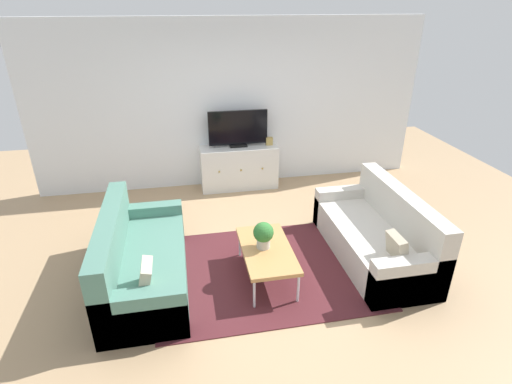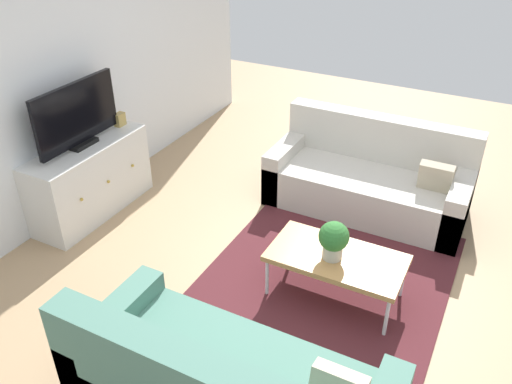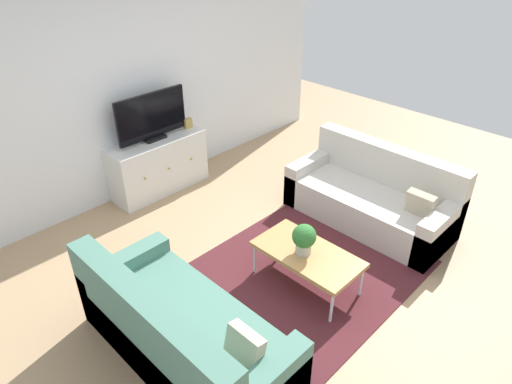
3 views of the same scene
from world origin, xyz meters
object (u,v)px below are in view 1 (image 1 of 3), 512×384
Objects in this scene: couch_left_side at (138,263)px; coffee_table at (267,251)px; flat_screen_tv at (238,129)px; potted_plant at (263,234)px; tv_console at (239,167)px; couch_right_side at (379,236)px; mantel_clock at (269,141)px.

coffee_table is at bearing -6.57° from couch_left_side.
potted_plant is at bearing -92.51° from flat_screen_tv.
tv_console is at bearing 87.47° from potted_plant.
coffee_table is at bearing -173.55° from couch_right_side.
coffee_table is 7.95× the size of mantel_clock.
tv_console is at bearing 120.13° from couch_right_side.
couch_left_side is 2.92m from flat_screen_tv.
mantel_clock is at bearing 0.01° from tv_console.
mantel_clock is (0.63, 2.51, 0.22)m from potted_plant.
couch_right_side reaches higher than coffee_table.
potted_plant is 2.60m from mantel_clock.
couch_right_side is 1.98× the size of flat_screen_tv.
mantel_clock is (0.52, 0.00, 0.43)m from tv_console.
potted_plant is at bearing -104.07° from mantel_clock.
couch_left_side is 1.84× the size of coffee_table.
couch_left_side reaches higher than mantel_clock.
coffee_table is at bearing -103.19° from mantel_clock.
potted_plant is 0.24× the size of tv_console.
couch_left_side is at bearing -122.36° from tv_console.
mantel_clock is (2.02, 2.37, 0.51)m from couch_left_side.
potted_plant is at bearing 139.98° from coffee_table.
mantel_clock reaches higher than coffee_table.
couch_left_side and couch_right_side have the same top height.
mantel_clock is at bearing 49.57° from couch_left_side.
flat_screen_tv is at bearing 119.92° from couch_right_side.
tv_console is (-1.38, 2.37, 0.08)m from couch_right_side.
flat_screen_tv is (-1.38, 2.39, 0.74)m from couch_right_side.
tv_console is 0.67m from mantel_clock.
couch_left_side reaches higher than potted_plant.
couch_left_side is at bearing -130.43° from mantel_clock.
coffee_table is at bearing -40.02° from potted_plant.
potted_plant is 2.39× the size of mantel_clock.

